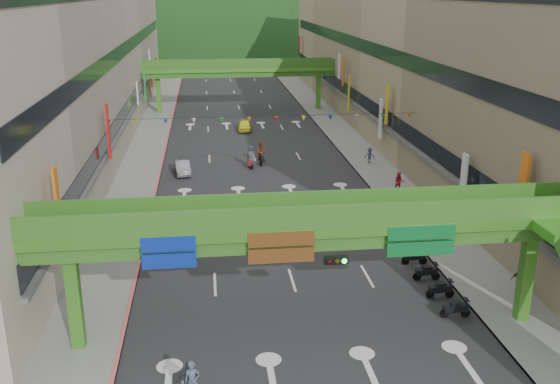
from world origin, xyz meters
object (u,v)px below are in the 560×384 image
Objects in this scene: overpass_near at (332,241)px; scooter_rider_mid at (261,153)px; car_silver at (183,168)px; car_yellow at (245,125)px; pedestrian_red at (399,184)px.

scooter_rider_mid is at bearing 90.80° from overpass_near.
car_yellow reaches higher than car_silver.
car_silver is 18.85m from car_yellow.
pedestrian_red is at bearing -44.51° from scooter_rider_mid.
car_yellow is 27.93m from pedestrian_red.
overpass_near reaches higher than car_silver.
car_silver is 19.71m from pedestrian_red.
overpass_near is at bearing -102.34° from pedestrian_red.
car_yellow is (-0.64, 15.29, -0.50)m from scooter_rider_mid.
overpass_near is at bearing -89.20° from scooter_rider_mid.
overpass_near is 12.64× the size of scooter_rider_mid.
overpass_near is 7.58× the size of car_silver.
car_yellow is (6.85, 17.57, 0.05)m from car_silver.
pedestrian_red is at bearing 65.01° from overpass_near.
overpass_near is 47.41m from car_yellow.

